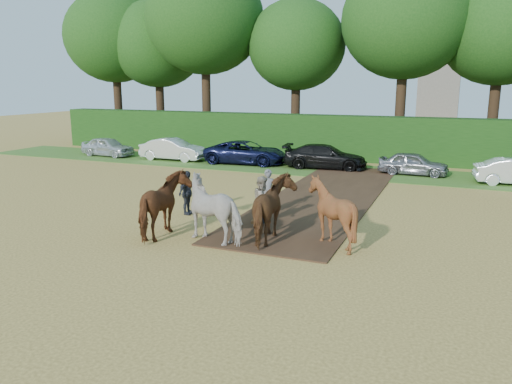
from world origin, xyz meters
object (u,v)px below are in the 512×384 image
at_px(spectator_far, 187,193).
at_px(church, 445,12).
at_px(plough_team, 247,209).
at_px(parked_cars, 320,158).
at_px(spectator_near, 263,201).

xyz_separation_m(spectator_far, church, (6.86, 53.09, 12.85)).
relative_size(plough_team, parked_cars, 0.20).
bearing_deg(church, spectator_near, -93.68).
relative_size(spectator_far, parked_cars, 0.05).
distance_m(spectator_near, parked_cars, 12.73).
bearing_deg(plough_team, spectator_near, 93.89).
bearing_deg(plough_team, parked_cars, 95.57).
height_order(plough_team, parked_cars, plough_team).
height_order(spectator_far, parked_cars, spectator_far).
height_order(spectator_near, spectator_far, spectator_near).
relative_size(spectator_near, spectator_far, 1.06).
xyz_separation_m(plough_team, church, (3.32, 55.23, 12.65)).
relative_size(plough_team, church, 0.27).
bearing_deg(parked_cars, church, 83.40).
relative_size(spectator_far, church, 0.07).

